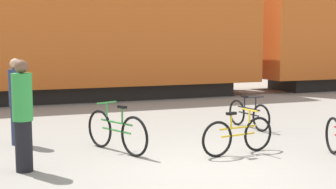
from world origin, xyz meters
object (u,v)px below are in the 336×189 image
bicycle_yellow (238,135)px  bicycle_green (116,131)px  person_in_green (23,115)px  bicycle_black (249,114)px  freight_train (84,21)px  person_in_navy (17,101)px

bicycle_yellow → bicycle_green: bearing=154.1°
bicycle_yellow → person_in_green: (-3.86, 0.23, 0.57)m
bicycle_yellow → bicycle_black: 2.76m
freight_train → person_in_navy: size_ratio=23.48×
bicycle_green → person_in_green: bearing=-155.9°
bicycle_green → bicycle_black: (3.68, 1.24, -0.05)m
bicycle_green → person_in_green: (-1.77, -0.79, 0.53)m
bicycle_black → bicycle_yellow: bearing=-125.0°
freight_train → person_in_navy: (-2.85, -7.18, -1.97)m
freight_train → bicycle_yellow: bearing=-84.1°
bicycle_yellow → bicycle_black: bicycle_yellow is taller
freight_train → bicycle_black: freight_train is taller
freight_train → bicycle_green: size_ratio=24.34×
person_in_navy → bicycle_green: bearing=14.9°
freight_train → bicycle_green: (-1.12, -8.54, -2.48)m
bicycle_green → person_in_green: size_ratio=0.94×
bicycle_black → person_in_navy: size_ratio=0.92×
bicycle_green → bicycle_yellow: (2.10, -1.02, -0.04)m
bicycle_black → person_in_green: 5.84m
bicycle_green → bicycle_yellow: size_ratio=1.05×
person_in_green → person_in_navy: (0.03, 2.15, -0.02)m
person_in_green → bicycle_yellow: bearing=79.6°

